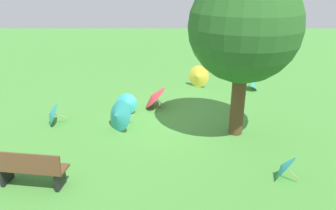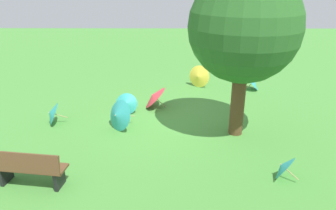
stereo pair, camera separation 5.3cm
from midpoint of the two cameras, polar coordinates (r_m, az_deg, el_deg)
The scene contains 10 objects.
ground at distance 10.15m, azimuth 3.28°, elevation -3.11°, with size 40.00×40.00×0.00m, color #478C38.
park_bench at distance 7.62m, azimuth -23.99°, elevation -10.46°, with size 1.65×0.69×0.90m.
shade_tree at distance 8.74m, azimuth 13.49°, elevation 13.45°, with size 2.99×2.99×4.62m.
parasol_teal_0 at distance 9.57m, azimuth -9.25°, elevation -1.89°, with size 1.02×1.01×0.95m.
parasol_yellow_0 at distance 13.31m, azimuth 5.34°, elevation 5.17°, with size 0.95×0.83×0.93m.
parasol_teal_1 at distance 7.80m, azimuth 19.99°, elevation -10.33°, with size 0.73×0.78×0.63m.
parasol_red_1 at distance 11.14m, azimuth -2.77°, elevation 1.61°, with size 0.84×0.99×0.82m.
parasol_teal_3 at distance 10.51m, azimuth -20.48°, elevation -1.44°, with size 0.76×0.84×0.74m.
parasol_teal_4 at distance 13.44m, azimuth 14.97°, elevation 4.00°, with size 0.65×0.75×0.63m.
parasol_teal_5 at distance 10.74m, azimuth -7.73°, elevation 0.24°, with size 0.75×0.76×0.71m.
Camera 1 is at (0.58, 9.17, 4.32)m, focal length 33.70 mm.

